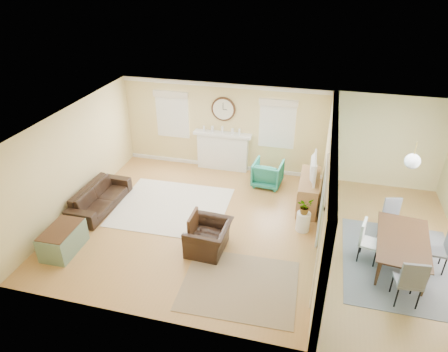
{
  "coord_description": "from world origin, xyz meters",
  "views": [
    {
      "loc": [
        1.19,
        -7.5,
        5.62
      ],
      "look_at": [
        -0.8,
        0.3,
        1.2
      ],
      "focal_mm": 32.0,
      "sensor_mm": 36.0,
      "label": 1
    }
  ],
  "objects_px": {
    "eames_chair": "(209,237)",
    "credenza": "(308,192)",
    "sofa": "(100,197)",
    "dining_table": "(402,252)",
    "green_chair": "(268,173)"
  },
  "relations": [
    {
      "from": "dining_table",
      "to": "credenza",
      "type": "bearing_deg",
      "value": 54.22
    },
    {
      "from": "sofa",
      "to": "dining_table",
      "type": "xyz_separation_m",
      "value": [
        7.13,
        -0.43,
        0.03
      ]
    },
    {
      "from": "eames_chair",
      "to": "credenza",
      "type": "relative_size",
      "value": 0.68
    },
    {
      "from": "sofa",
      "to": "dining_table",
      "type": "distance_m",
      "value": 7.15
    },
    {
      "from": "sofa",
      "to": "eames_chair",
      "type": "bearing_deg",
      "value": -105.38
    },
    {
      "from": "eames_chair",
      "to": "credenza",
      "type": "height_order",
      "value": "credenza"
    },
    {
      "from": "dining_table",
      "to": "sofa",
      "type": "bearing_deg",
      "value": 92.75
    },
    {
      "from": "eames_chair",
      "to": "dining_table",
      "type": "height_order",
      "value": "eames_chair"
    },
    {
      "from": "credenza",
      "to": "sofa",
      "type": "bearing_deg",
      "value": -164.75
    },
    {
      "from": "sofa",
      "to": "credenza",
      "type": "height_order",
      "value": "credenza"
    },
    {
      "from": "sofa",
      "to": "eames_chair",
      "type": "distance_m",
      "value": 3.29
    },
    {
      "from": "eames_chair",
      "to": "dining_table",
      "type": "relative_size",
      "value": 0.55
    },
    {
      "from": "eames_chair",
      "to": "credenza",
      "type": "xyz_separation_m",
      "value": [
        1.95,
        2.33,
        0.08
      ]
    },
    {
      "from": "green_chair",
      "to": "credenza",
      "type": "distance_m",
      "value": 1.41
    },
    {
      "from": "dining_table",
      "to": "green_chair",
      "type": "bearing_deg",
      "value": 56.81
    }
  ]
}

